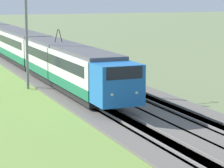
# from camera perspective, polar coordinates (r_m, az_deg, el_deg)

# --- Properties ---
(ballast_main) EXTENTS (240.00, 4.40, 0.30)m
(ballast_main) POSITION_cam_1_polar(r_m,az_deg,el_deg) (53.56, -8.41, 1.38)
(ballast_main) COLOR #605B56
(ballast_main) RESTS_ON ground
(ballast_adjacent) EXTENTS (240.00, 4.40, 0.30)m
(ballast_adjacent) POSITION_cam_1_polar(r_m,az_deg,el_deg) (54.68, -4.14, 1.63)
(ballast_adjacent) COLOR #605B56
(ballast_adjacent) RESTS_ON ground
(track_main) EXTENTS (240.00, 1.57, 0.45)m
(track_main) POSITION_cam_1_polar(r_m,az_deg,el_deg) (53.56, -8.41, 1.39)
(track_main) COLOR #4C4238
(track_main) RESTS_ON ground
(track_adjacent) EXTENTS (240.00, 1.57, 0.45)m
(track_adjacent) POSITION_cam_1_polar(r_m,az_deg,el_deg) (54.68, -4.14, 1.64)
(track_adjacent) COLOR #4C4238
(track_adjacent) RESTS_ON ground
(passenger_train) EXTENTS (61.57, 2.95, 4.89)m
(passenger_train) POSITION_cam_1_polar(r_m,az_deg,el_deg) (61.23, -10.27, 4.36)
(passenger_train) COLOR blue
(passenger_train) RESTS_ON ground
(catenary_mast_mid) EXTENTS (0.22, 2.56, 9.65)m
(catenary_mast_mid) POSITION_cam_1_polar(r_m,az_deg,el_deg) (43.28, -9.12, 5.84)
(catenary_mast_mid) COLOR slate
(catenary_mast_mid) RESTS_ON ground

